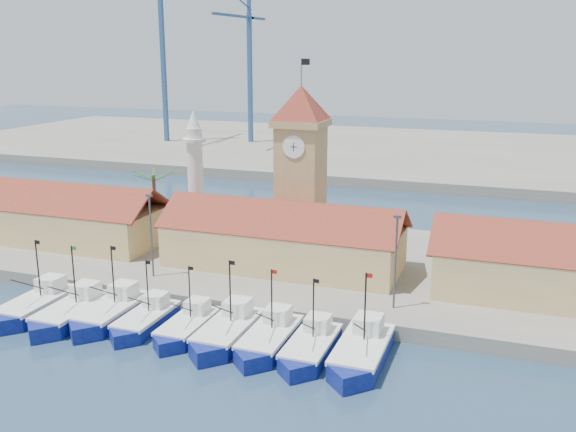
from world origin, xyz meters
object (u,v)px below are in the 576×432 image
at_px(clock_tower, 301,165).
at_px(boat_4, 187,328).
at_px(minaret, 195,173).
at_px(boat_0, 35,307).

bearing_deg(clock_tower, boat_4, -97.59).
bearing_deg(boat_4, clock_tower, 82.41).
relative_size(boat_4, minaret, 0.55).
relative_size(boat_0, boat_4, 1.16).
bearing_deg(boat_4, boat_0, -177.08).
relative_size(boat_4, clock_tower, 0.39).
bearing_deg(boat_4, minaret, 115.37).
bearing_deg(minaret, clock_tower, -7.61).
distance_m(clock_tower, minaret, 15.30).
bearing_deg(clock_tower, minaret, 172.39).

